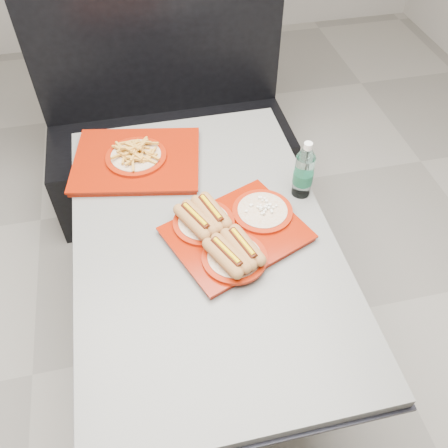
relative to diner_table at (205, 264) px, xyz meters
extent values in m
plane|color=#9F998E|center=(0.00, 0.00, -0.58)|extent=(6.00, 6.00, 0.00)
cylinder|color=black|center=(0.00, 0.00, -0.56)|extent=(0.52, 0.52, 0.05)
cylinder|color=black|center=(0.00, 0.00, -0.20)|extent=(0.11, 0.11, 0.66)
cube|color=black|center=(0.00, 0.00, 0.12)|extent=(0.92, 1.42, 0.01)
cube|color=slate|center=(0.00, 0.00, 0.15)|extent=(0.90, 1.40, 0.04)
cube|color=black|center=(0.00, 1.02, -0.36)|extent=(1.30, 0.55, 0.45)
cube|color=black|center=(0.00, 1.26, 0.22)|extent=(1.30, 0.10, 1.10)
cube|color=maroon|center=(0.11, -0.03, 0.17)|extent=(0.53, 0.48, 0.02)
cube|color=maroon|center=(0.11, -0.03, 0.19)|extent=(0.54, 0.49, 0.01)
cylinder|color=#901A04|center=(0.08, -0.14, 0.20)|extent=(0.22, 0.22, 0.01)
cylinder|color=beige|center=(0.08, -0.14, 0.20)|extent=(0.18, 0.18, 0.00)
cylinder|color=#901A04|center=(0.01, 0.03, 0.20)|extent=(0.22, 0.22, 0.01)
cylinder|color=beige|center=(0.01, 0.03, 0.20)|extent=(0.18, 0.18, 0.00)
cylinder|color=#901A04|center=(0.23, 0.04, 0.20)|extent=(0.22, 0.22, 0.01)
cylinder|color=beige|center=(0.23, 0.04, 0.20)|extent=(0.18, 0.18, 0.00)
cube|color=maroon|center=(-0.19, 0.44, 0.18)|extent=(0.55, 0.47, 0.02)
cube|color=maroon|center=(-0.19, 0.44, 0.19)|extent=(0.57, 0.48, 0.01)
cylinder|color=#901A04|center=(-0.19, 0.44, 0.20)|extent=(0.24, 0.24, 0.01)
cylinder|color=beige|center=(-0.19, 0.44, 0.21)|extent=(0.20, 0.20, 0.01)
cylinder|color=silver|center=(0.40, 0.13, 0.25)|extent=(0.07, 0.07, 0.17)
cylinder|color=#15573B|center=(0.40, 0.13, 0.24)|extent=(0.07, 0.07, 0.05)
cone|color=silver|center=(0.40, 0.13, 0.36)|extent=(0.07, 0.07, 0.04)
cylinder|color=silver|center=(0.40, 0.13, 0.39)|extent=(0.03, 0.03, 0.02)
camera|label=1|loc=(-0.16, -1.08, 1.43)|focal=38.00mm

